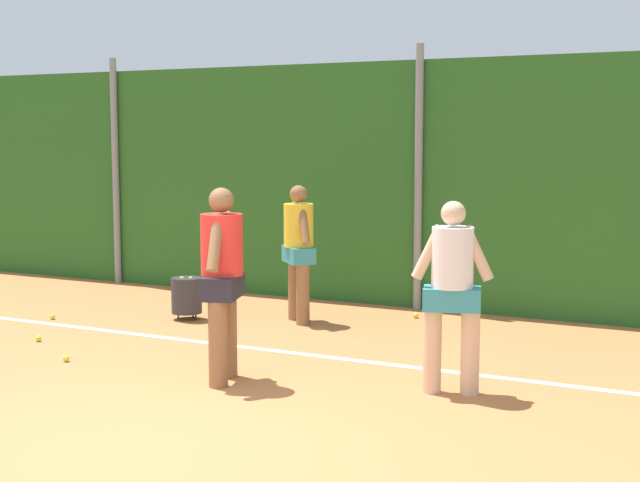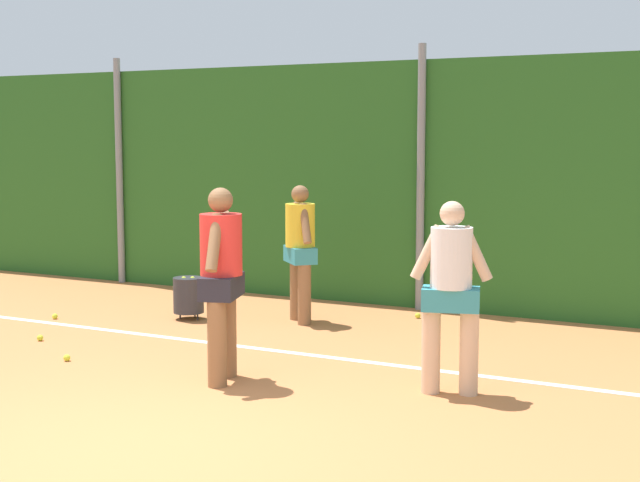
# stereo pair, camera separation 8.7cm
# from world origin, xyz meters

# --- Properties ---
(ground_plane) EXTENTS (25.13, 25.13, 0.00)m
(ground_plane) POSITION_xyz_m (0.00, 1.73, 0.00)
(ground_plane) COLOR #C67542
(hedge_fence_backdrop) EXTENTS (16.34, 0.25, 3.10)m
(hedge_fence_backdrop) POSITION_xyz_m (0.00, 5.89, 1.55)
(hedge_fence_backdrop) COLOR #286023
(hedge_fence_backdrop) RESTS_ON ground_plane
(fence_post_left) EXTENTS (0.10, 0.10, 3.29)m
(fence_post_left) POSITION_xyz_m (-4.71, 5.71, 1.64)
(fence_post_left) COLOR gray
(fence_post_left) RESTS_ON ground_plane
(fence_post_center) EXTENTS (0.10, 0.10, 3.29)m
(fence_post_center) POSITION_xyz_m (0.00, 5.71, 1.64)
(fence_post_center) COLOR gray
(fence_post_center) RESTS_ON ground_plane
(court_baseline_paint) EXTENTS (11.94, 0.10, 0.01)m
(court_baseline_paint) POSITION_xyz_m (0.00, 2.96, 0.00)
(court_baseline_paint) COLOR white
(court_baseline_paint) RESTS_ON ground_plane
(player_foreground_near) EXTENTS (0.43, 0.70, 1.72)m
(player_foreground_near) POSITION_xyz_m (-0.35, 1.75, 0.97)
(player_foreground_near) COLOR #8C603D
(player_foreground_near) RESTS_ON ground_plane
(player_midcourt) EXTENTS (0.67, 0.40, 1.63)m
(player_midcourt) POSITION_xyz_m (1.57, 2.30, 0.92)
(player_midcourt) COLOR beige
(player_midcourt) RESTS_ON ground_plane
(player_backcourt_far) EXTENTS (0.53, 0.52, 1.60)m
(player_backcourt_far) POSITION_xyz_m (-0.96, 4.35, 0.90)
(player_backcourt_far) COLOR #8C603D
(player_backcourt_far) RESTS_ON ground_plane
(ball_hopper) EXTENTS (0.36, 0.36, 0.51)m
(ball_hopper) POSITION_xyz_m (-2.22, 3.89, 0.29)
(ball_hopper) COLOR #2D2D33
(ball_hopper) RESTS_ON ground_plane
(tennis_ball_0) EXTENTS (0.07, 0.07, 0.07)m
(tennis_ball_0) POSITION_xyz_m (0.19, 5.18, 0.03)
(tennis_ball_0) COLOR #CCDB33
(tennis_ball_0) RESTS_ON ground_plane
(tennis_ball_2) EXTENTS (0.07, 0.07, 0.07)m
(tennis_ball_2) POSITION_xyz_m (-3.64, 3.17, 0.03)
(tennis_ball_2) COLOR #CCDB33
(tennis_ball_2) RESTS_ON ground_plane
(tennis_ball_3) EXTENTS (0.07, 0.07, 0.07)m
(tennis_ball_3) POSITION_xyz_m (-2.96, 2.22, 0.03)
(tennis_ball_3) COLOR #CCDB33
(tennis_ball_3) RESTS_ON ground_plane
(tennis_ball_4) EXTENTS (0.07, 0.07, 0.07)m
(tennis_ball_4) POSITION_xyz_m (-2.09, 1.68, 0.03)
(tennis_ball_4) COLOR #CCDB33
(tennis_ball_4) RESTS_ON ground_plane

